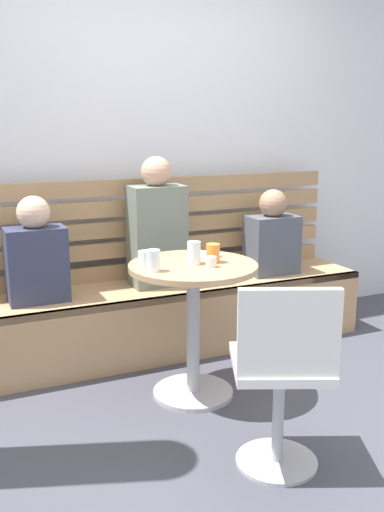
{
  "coord_description": "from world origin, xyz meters",
  "views": [
    {
      "loc": [
        -1.31,
        -2.15,
        1.47
      ],
      "look_at": [
        -0.05,
        0.66,
        0.75
      ],
      "focal_mm": 40.76,
      "sensor_mm": 36.0,
      "label": 1
    }
  ],
  "objects": [
    {
      "name": "cafe_table",
      "position": [
        -0.1,
        0.53,
        0.52
      ],
      "size": [
        0.68,
        0.68,
        0.74
      ],
      "color": "#ADADB2",
      "rests_on": "ground"
    },
    {
      "name": "person_adult",
      "position": [
        -0.04,
        1.22,
        0.81
      ],
      "size": [
        0.34,
        0.22,
        0.82
      ],
      "color": "slate",
      "rests_on": "booth_bench"
    },
    {
      "name": "cup_glass_short",
      "position": [
        -0.35,
        0.59,
        0.78
      ],
      "size": [
        0.08,
        0.08,
        0.08
      ],
      "primitive_type": "cylinder",
      "color": "silver",
      "rests_on": "cafe_table"
    },
    {
      "name": "cup_glass_tall",
      "position": [
        -0.1,
        0.53,
        0.8
      ],
      "size": [
        0.07,
        0.07,
        0.12
      ],
      "primitive_type": "cylinder",
      "color": "silver",
      "rests_on": "cafe_table"
    },
    {
      "name": "cup_tumbler_orange",
      "position": [
        0.01,
        0.52,
        0.79
      ],
      "size": [
        0.07,
        0.07,
        0.1
      ],
      "primitive_type": "cylinder",
      "color": "orange",
      "rests_on": "cafe_table"
    },
    {
      "name": "ground",
      "position": [
        0.0,
        0.0,
        0.0
      ],
      "size": [
        8.0,
        8.0,
        0.0
      ],
      "primitive_type": "plane",
      "color": "#42424C"
    },
    {
      "name": "cup_water_clear",
      "position": [
        -0.34,
        0.47,
        0.8
      ],
      "size": [
        0.07,
        0.07,
        0.11
      ],
      "primitive_type": "cylinder",
      "color": "white",
      "rests_on": "cafe_table"
    },
    {
      "name": "booth_bench",
      "position": [
        0.0,
        1.2,
        0.22
      ],
      "size": [
        2.7,
        0.52,
        0.44
      ],
      "color": "tan",
      "rests_on": "ground"
    },
    {
      "name": "plate_small",
      "position": [
        0.04,
        0.67,
        0.75
      ],
      "size": [
        0.17,
        0.17,
        0.01
      ],
      "primitive_type": "cylinder",
      "color": "white",
      "rests_on": "cafe_table"
    },
    {
      "name": "white_chair",
      "position": [
        -0.06,
        -0.28,
        0.46
      ],
      "size": [
        0.53,
        0.53,
        0.85
      ],
      "color": "#ADADB2",
      "rests_on": "ground"
    },
    {
      "name": "booth_backrest",
      "position": [
        0.0,
        1.44,
        0.78
      ],
      "size": [
        2.65,
        0.04,
        0.66
      ],
      "color": "#A68157",
      "rests_on": "booth_bench"
    },
    {
      "name": "back_wall",
      "position": [
        0.0,
        1.64,
        1.45
      ],
      "size": [
        5.2,
        0.1,
        2.9
      ],
      "primitive_type": "cube",
      "color": "silver",
      "rests_on": "ground"
    },
    {
      "name": "person_child_left",
      "position": [
        0.78,
        1.17,
        0.69
      ],
      "size": [
        0.34,
        0.22,
        0.58
      ],
      "color": "#4C515B",
      "rests_on": "booth_bench"
    },
    {
      "name": "cup_espresso_small",
      "position": [
        -0.05,
        0.43,
        0.77
      ],
      "size": [
        0.06,
        0.06,
        0.05
      ],
      "primitive_type": "cylinder",
      "color": "silver",
      "rests_on": "cafe_table"
    },
    {
      "name": "person_child_middle",
      "position": [
        -0.8,
        1.19,
        0.71
      ],
      "size": [
        0.34,
        0.22,
        0.62
      ],
      "color": "#333851",
      "rests_on": "booth_bench"
    }
  ]
}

